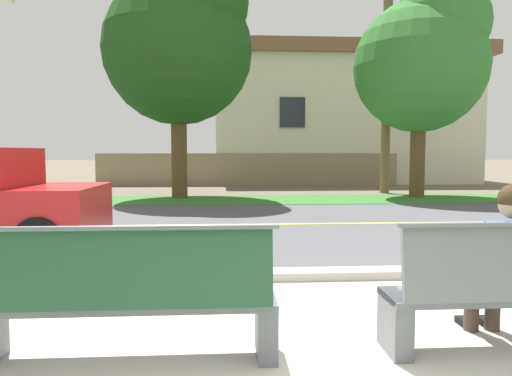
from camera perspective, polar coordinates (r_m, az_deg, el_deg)
The scene contains 12 objects.
ground_plane at distance 11.18m, azimuth 0.31°, elevation -3.24°, with size 140.00×140.00×0.00m, color #665B4C.
sidewalk_pavement at distance 3.84m, azimuth 8.53°, elevation -18.41°, with size 44.00×3.60×0.01m, color beige.
curb_edge at distance 5.64m, azimuth 4.31°, elevation -10.33°, with size 44.00×0.30×0.11m, color #ADA89E.
street_asphalt at distance 9.70m, azimuth 0.92°, elevation -4.40°, with size 52.00×8.00×0.01m, color #515156.
road_centre_line at distance 9.70m, azimuth 0.92°, elevation -4.37°, with size 48.00×0.14×0.01m, color #E0CC4C.
far_verge_grass at distance 14.57m, azimuth -0.61°, elevation -1.42°, with size 48.00×2.80×0.02m, color #38702D.
bench_left at distance 3.50m, azimuth -15.32°, elevation -12.78°, with size 2.10×0.48×1.01m.
seated_person_blue at distance 4.12m, azimuth 27.53°, elevation -7.51°, with size 0.52×0.68×1.25m.
shade_tree_left at distance 15.59m, azimuth -8.81°, elevation 17.25°, with size 4.63×4.63×7.64m.
shade_tree_centre at distance 16.57m, azimuth 19.58°, elevation 14.62°, with size 4.19×4.19×6.92m.
garden_wall at distance 20.70m, azimuth -0.87°, elevation 2.24°, with size 13.00×0.36×1.40m, color gray.
house_across_street at distance 24.56m, azimuth 9.64°, elevation 8.41°, with size 12.98×6.91×6.35m.
Camera 1 is at (-0.76, -3.05, 1.49)m, focal length 33.43 mm.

